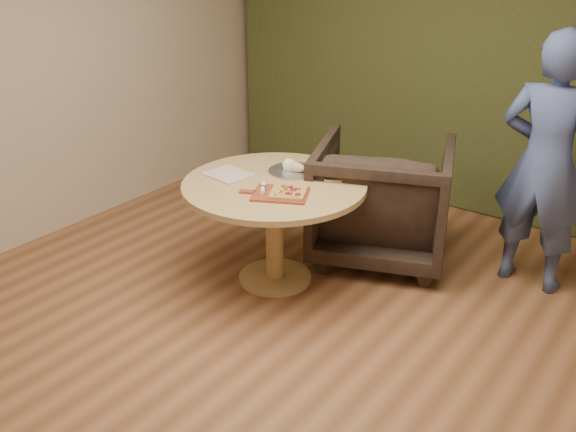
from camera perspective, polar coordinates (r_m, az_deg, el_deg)
The scene contains 12 objects.
room_shell at distance 3.18m, azimuth -2.97°, elevation 7.28°, with size 5.04×6.04×2.84m.
curtain at distance 5.67m, azimuth 16.41°, elevation 14.01°, with size 4.80×0.14×2.78m, color #323A1A.
pedestal_table at distance 4.39m, azimuth -1.22°, elevation 1.29°, with size 1.25×1.25×0.75m.
pizza_paddle at distance 4.13m, azimuth -0.82°, elevation 1.98°, with size 0.47×0.41×0.01m.
flatbread_pizza at distance 4.10m, azimuth 0.04°, elevation 2.10°, with size 0.30×0.30×0.04m.
cutlery_roll at distance 4.17m, azimuth -2.24°, elevation 2.52°, with size 0.13×0.18×0.03m.
newspaper at distance 4.49m, azimuth -5.33°, elevation 3.71°, with size 0.30×0.25×0.01m, color white.
serving_tray at distance 4.52m, azimuth 0.48°, elevation 4.00°, with size 0.36×0.36×0.02m.
bread_roll at distance 4.51m, azimuth 0.39°, elevation 4.46°, with size 0.19×0.09×0.09m.
green_packet at distance 4.38m, azimuth 4.01°, elevation 3.30°, with size 0.12×0.10×0.02m, color #555D2A.
armchair at distance 4.84m, azimuth 8.39°, elevation 1.90°, with size 0.97×0.91×1.00m, color black.
person_standing at distance 4.60m, azimuth 21.94°, elevation 4.30°, with size 0.65×0.43×1.78m, color #3F5085.
Camera 1 is at (1.93, -2.35, 2.34)m, focal length 40.00 mm.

